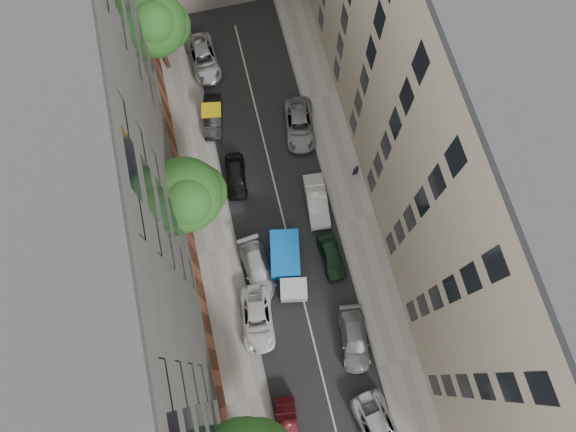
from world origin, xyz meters
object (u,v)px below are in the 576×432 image
object	(u,v)px
car_left_2	(257,319)
car_left_3	(257,268)
car_left_4	(236,176)
car_right_1	(354,339)
lamp_post	(253,350)
pedestrian	(356,170)
car_left_5	(213,117)
car_right_0	(379,431)
car_right_2	(332,256)
tree_far	(154,25)
car_left_6	(204,59)
car_right_4	(299,125)
car_left_1	(287,428)
car_right_3	(317,201)
tree_mid	(187,197)
tarp_truck	(287,265)

from	to	relation	value
car_left_2	car_left_3	distance (m)	3.69
car_left_4	car_right_1	distance (m)	15.29
lamp_post	pedestrian	world-z (taller)	lamp_post
car_left_5	car_left_2	bearing A→B (deg)	-80.30
car_right_0	lamp_post	bearing A→B (deg)	126.33
car_left_4	car_right_2	bearing A→B (deg)	-47.90
tree_far	lamp_post	bearing A→B (deg)	-85.17
car_left_6	car_right_4	distance (m)	10.25
car_right_1	pedestrian	bearing A→B (deg)	81.51
car_left_1	car_left_5	size ratio (longest dim) A/B	0.99
car_left_5	car_right_3	xyz separation A→B (m)	(6.40, -9.11, 0.06)
car_right_3	car_right_4	size ratio (longest dim) A/B	0.88
car_left_1	car_right_0	bearing A→B (deg)	-8.17
car_right_2	car_right_3	bearing A→B (deg)	88.48
car_left_2	tree_mid	size ratio (longest dim) A/B	0.58
car_right_0	tree_far	size ratio (longest dim) A/B	0.63
car_right_4	tree_far	bearing A→B (deg)	147.38
car_right_0	lamp_post	world-z (taller)	lamp_post
tree_mid	car_left_4	bearing A→B (deg)	40.07
tarp_truck	tree_far	bearing A→B (deg)	117.33
car_right_1	lamp_post	bearing A→B (deg)	-178.23
car_right_3	pedestrian	bearing A→B (deg)	30.05
car_left_4	car_left_3	bearing A→B (deg)	-82.73
car_left_6	car_right_3	distance (m)	15.93
car_left_4	tree_mid	world-z (taller)	tree_mid
car_left_3	pedestrian	world-z (taller)	pedestrian
car_left_6	car_right_0	distance (m)	32.18
car_left_4	lamp_post	distance (m)	13.91
pedestrian	car_right_2	bearing A→B (deg)	51.92
tree_far	car_right_2	bearing A→B (deg)	-64.88
car_right_3	pedestrian	size ratio (longest dim) A/B	2.84
car_left_4	car_left_6	xyz separation A→B (m)	(-0.44, 11.20, 0.03)
car_left_1	car_right_3	world-z (taller)	car_right_3
car_left_5	tree_mid	world-z (taller)	tree_mid
tree_mid	car_left_2	bearing A→B (deg)	-72.20
pedestrian	lamp_post	bearing A→B (deg)	39.85
car_left_1	car_left_5	distance (m)	24.40
car_left_4	pedestrian	size ratio (longest dim) A/B	2.52
car_left_4	car_right_1	world-z (taller)	car_right_1
tarp_truck	pedestrian	bearing A→B (deg)	52.49
car_left_1	car_right_1	distance (m)	7.56
car_left_1	tree_far	size ratio (longest dim) A/B	0.48
car_left_2	car_left_5	xyz separation A→B (m)	(-0.00, 16.80, -0.02)
car_right_1	tree_far	size ratio (longest dim) A/B	0.57
car_left_2	tree_mid	xyz separation A→B (m)	(-2.67, 8.33, 5.14)
car_left_2	car_right_0	world-z (taller)	car_right_0
car_right_1	car_left_3	bearing A→B (deg)	138.04
car_left_2	car_left_3	xyz separation A→B (m)	(0.80, 3.60, 0.01)
car_left_2	car_right_1	world-z (taller)	car_left_2
car_left_5	car_right_3	distance (m)	11.14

